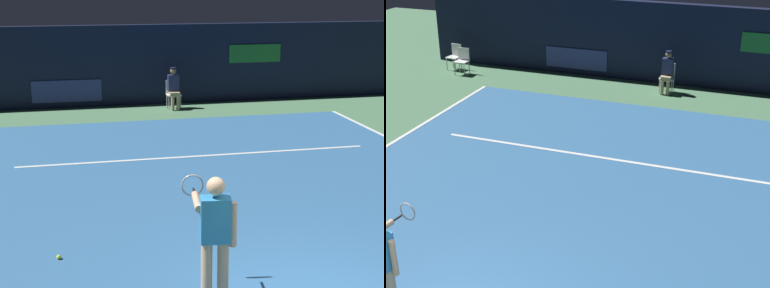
# 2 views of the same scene
# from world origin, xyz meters

# --- Properties ---
(ground_plane) EXTENTS (32.68, 32.68, 0.00)m
(ground_plane) POSITION_xyz_m (0.00, 4.92, 0.00)
(ground_plane) COLOR #4C7A56
(court_surface) EXTENTS (10.52, 11.83, 0.01)m
(court_surface) POSITION_xyz_m (0.00, 4.92, 0.01)
(court_surface) COLOR #336699
(court_surface) RESTS_ON ground
(line_service) EXTENTS (8.21, 0.10, 0.01)m
(line_service) POSITION_xyz_m (0.00, 6.99, 0.01)
(line_service) COLOR white
(line_service) RESTS_ON court_surface
(back_wall) EXTENTS (16.71, 0.33, 2.60)m
(back_wall) POSITION_xyz_m (-0.00, 13.30, 1.30)
(back_wall) COLOR #141933
(back_wall) RESTS_ON ground
(tennis_player) EXTENTS (0.52, 0.98, 1.73)m
(tennis_player) POSITION_xyz_m (-1.22, 0.63, 0.99)
(tennis_player) COLOR #DBAD89
(tennis_player) RESTS_ON ground
(line_judge_on_chair) EXTENTS (0.45, 0.54, 1.32)m
(line_judge_on_chair) POSITION_xyz_m (0.40, 12.29, 0.69)
(line_judge_on_chair) COLOR white
(line_judge_on_chair) RESTS_ON ground
(tennis_ball) EXTENTS (0.07, 0.07, 0.07)m
(tennis_ball) POSITION_xyz_m (-3.12, 2.35, 0.05)
(tennis_ball) COLOR #CCE033
(tennis_ball) RESTS_ON court_surface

